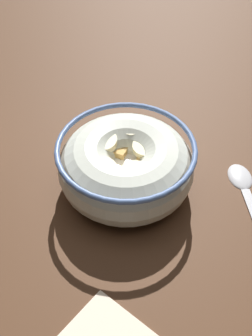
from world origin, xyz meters
TOP-DOWN VIEW (x-y plane):
  - ground_plane at (0.00, 0.00)cm, footprint 137.46×137.46cm
  - cereal_bowl at (-0.01, -0.01)cm, footprint 15.31×15.31cm
  - spoon at (-7.81, -11.51)cm, footprint 15.91×8.10cm

SIDE VIEW (x-z plane):
  - ground_plane at x=0.00cm, z-range -2.00..0.00cm
  - spoon at x=-7.81cm, z-range -0.07..0.73cm
  - cereal_bowl at x=-0.01cm, z-range 0.25..6.65cm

